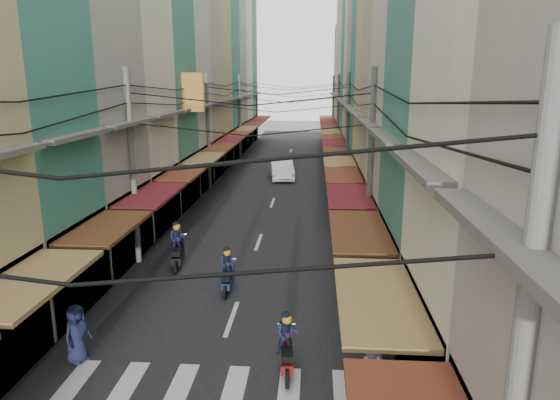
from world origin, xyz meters
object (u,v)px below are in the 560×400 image
at_px(market_umbrella, 464,280).
at_px(traffic_sign, 413,298).
at_px(bicycle, 432,274).
at_px(white_car, 282,179).

height_order(market_umbrella, traffic_sign, traffic_sign).
xyz_separation_m(bicycle, traffic_sign, (-2.25, -7.20, 2.20)).
xyz_separation_m(white_car, bicycle, (7.45, -19.74, 0.00)).
bearing_deg(bicycle, white_car, 44.76).
bearing_deg(white_car, market_umbrella, -82.41).
distance_m(bicycle, market_umbrella, 6.09).
bearing_deg(white_car, bicycle, -77.01).
height_order(white_car, market_umbrella, market_umbrella).
distance_m(white_car, traffic_sign, 27.53).
relative_size(white_car, market_umbrella, 2.38).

